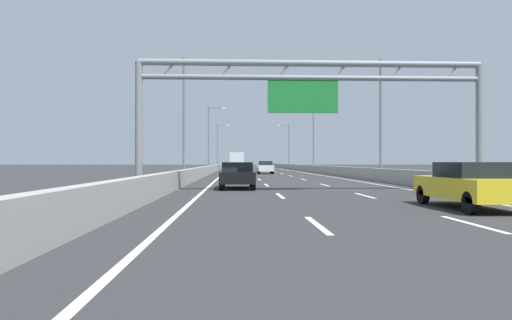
{
  "coord_description": "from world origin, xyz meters",
  "views": [
    {
      "loc": [
        -3.65,
        1.96,
        1.45
      ],
      "look_at": [
        -0.79,
        69.48,
        1.69
      ],
      "focal_mm": 32.63,
      "sensor_mm": 36.0,
      "label": 1
    }
  ],
  "objects_px": {
    "sign_gantry": "(311,91)",
    "white_car": "(265,167)",
    "streetlamp_right_mid": "(378,111)",
    "streetlamp_left_distant": "(219,143)",
    "box_truck": "(237,160)",
    "yellow_car": "(471,184)",
    "red_car": "(237,164)",
    "streetlamp_left_far": "(210,135)",
    "black_car": "(237,175)",
    "orange_car": "(236,164)",
    "silver_car": "(268,164)",
    "streetlamp_left_mid": "(187,111)",
    "streetlamp_right_distant": "(288,143)",
    "streetlamp_right_far": "(312,135)"
  },
  "relations": [
    {
      "from": "streetlamp_left_distant",
      "to": "box_truck",
      "type": "relative_size",
      "value": 1.13
    },
    {
      "from": "red_car",
      "to": "sign_gantry",
      "type": "bearing_deg",
      "value": -87.78
    },
    {
      "from": "sign_gantry",
      "to": "orange_car",
      "type": "bearing_deg",
      "value": 91.94
    },
    {
      "from": "streetlamp_left_mid",
      "to": "streetlamp_right_mid",
      "type": "distance_m",
      "value": 14.93
    },
    {
      "from": "silver_car",
      "to": "black_car",
      "type": "bearing_deg",
      "value": -95.01
    },
    {
      "from": "streetlamp_right_mid",
      "to": "black_car",
      "type": "xyz_separation_m",
      "value": [
        -11.06,
        -11.06,
        -4.68
      ]
    },
    {
      "from": "silver_car",
      "to": "orange_car",
      "type": "xyz_separation_m",
      "value": [
        -7.52,
        21.46,
        -0.03
      ]
    },
    {
      "from": "streetlamp_left_mid",
      "to": "streetlamp_left_distant",
      "type": "bearing_deg",
      "value": 90.0
    },
    {
      "from": "streetlamp_right_distant",
      "to": "red_car",
      "type": "distance_m",
      "value": 18.59
    },
    {
      "from": "streetlamp_right_mid",
      "to": "streetlamp_left_distant",
      "type": "height_order",
      "value": "same"
    },
    {
      "from": "yellow_car",
      "to": "sign_gantry",
      "type": "bearing_deg",
      "value": 113.84
    },
    {
      "from": "streetlamp_right_distant",
      "to": "box_truck",
      "type": "xyz_separation_m",
      "value": [
        -11.04,
        -19.66,
        -3.73
      ]
    },
    {
      "from": "streetlamp_left_mid",
      "to": "red_car",
      "type": "distance_m",
      "value": 78.25
    },
    {
      "from": "sign_gantry",
      "to": "orange_car",
      "type": "relative_size",
      "value": 3.88
    },
    {
      "from": "silver_car",
      "to": "streetlamp_right_mid",
      "type": "bearing_deg",
      "value": -87.12
    },
    {
      "from": "black_car",
      "to": "orange_car",
      "type": "distance_m",
      "value": 105.73
    },
    {
      "from": "streetlamp_right_mid",
      "to": "white_car",
      "type": "relative_size",
      "value": 2.19
    },
    {
      "from": "streetlamp_left_mid",
      "to": "white_car",
      "type": "height_order",
      "value": "streetlamp_left_mid"
    },
    {
      "from": "sign_gantry",
      "to": "orange_car",
      "type": "height_order",
      "value": "sign_gantry"
    },
    {
      "from": "streetlamp_right_distant",
      "to": "orange_car",
      "type": "distance_m",
      "value": 33.14
    },
    {
      "from": "sign_gantry",
      "to": "white_car",
      "type": "distance_m",
      "value": 33.52
    },
    {
      "from": "streetlamp_left_mid",
      "to": "white_car",
      "type": "relative_size",
      "value": 2.19
    },
    {
      "from": "streetlamp_left_far",
      "to": "black_car",
      "type": "distance_m",
      "value": 43.4
    },
    {
      "from": "streetlamp_left_mid",
      "to": "black_car",
      "type": "relative_size",
      "value": 2.23
    },
    {
      "from": "streetlamp_left_far",
      "to": "silver_car",
      "type": "relative_size",
      "value": 2.15
    },
    {
      "from": "streetlamp_left_mid",
      "to": "streetlamp_right_distant",
      "type": "relative_size",
      "value": 1.0
    },
    {
      "from": "streetlamp_right_far",
      "to": "streetlamp_left_distant",
      "type": "relative_size",
      "value": 1.0
    },
    {
      "from": "streetlamp_left_far",
      "to": "silver_car",
      "type": "height_order",
      "value": "streetlamp_left_far"
    },
    {
      "from": "sign_gantry",
      "to": "streetlamp_left_far",
      "type": "relative_size",
      "value": 1.78
    },
    {
      "from": "streetlamp_left_mid",
      "to": "streetlamp_right_mid",
      "type": "height_order",
      "value": "same"
    },
    {
      "from": "white_car",
      "to": "box_truck",
      "type": "height_order",
      "value": "box_truck"
    },
    {
      "from": "black_car",
      "to": "box_truck",
      "type": "distance_m",
      "value": 55.24
    },
    {
      "from": "streetlamp_right_mid",
      "to": "red_car",
      "type": "relative_size",
      "value": 2.2
    },
    {
      "from": "sign_gantry",
      "to": "streetlamp_left_mid",
      "type": "bearing_deg",
      "value": 118.29
    },
    {
      "from": "streetlamp_right_mid",
      "to": "box_truck",
      "type": "height_order",
      "value": "streetlamp_right_mid"
    },
    {
      "from": "sign_gantry",
      "to": "white_car",
      "type": "bearing_deg",
      "value": 90.23
    },
    {
      "from": "sign_gantry",
      "to": "box_truck",
      "type": "relative_size",
      "value": 2.01
    },
    {
      "from": "sign_gantry",
      "to": "streetlamp_right_distant",
      "type": "relative_size",
      "value": 1.78
    },
    {
      "from": "streetlamp_left_far",
      "to": "orange_car",
      "type": "xyz_separation_m",
      "value": [
        3.73,
        62.76,
        -4.64
      ]
    },
    {
      "from": "streetlamp_right_mid",
      "to": "red_car",
      "type": "bearing_deg",
      "value": 98.08
    },
    {
      "from": "streetlamp_right_far",
      "to": "box_truck",
      "type": "distance_m",
      "value": 16.91
    },
    {
      "from": "silver_car",
      "to": "streetlamp_left_far",
      "type": "bearing_deg",
      "value": -105.24
    },
    {
      "from": "streetlamp_left_mid",
      "to": "black_car",
      "type": "distance_m",
      "value": 12.62
    },
    {
      "from": "sign_gantry",
      "to": "yellow_car",
      "type": "distance_m",
      "value": 9.91
    },
    {
      "from": "streetlamp_right_far",
      "to": "silver_car",
      "type": "bearing_deg",
      "value": 95.09
    },
    {
      "from": "streetlamp_left_distant",
      "to": "box_truck",
      "type": "xyz_separation_m",
      "value": [
        3.89,
        -19.66,
        -3.73
      ]
    },
    {
      "from": "orange_car",
      "to": "silver_car",
      "type": "bearing_deg",
      "value": -70.68
    },
    {
      "from": "red_car",
      "to": "black_car",
      "type": "distance_m",
      "value": 89.07
    },
    {
      "from": "sign_gantry",
      "to": "streetlamp_right_mid",
      "type": "distance_m",
      "value": 15.7
    },
    {
      "from": "streetlamp_right_far",
      "to": "streetlamp_left_mid",
      "type": "bearing_deg",
      "value": -115.07
    }
  ]
}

